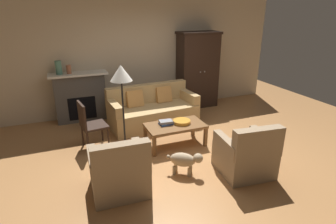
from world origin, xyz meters
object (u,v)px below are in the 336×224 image
object	(u,v)px
dog	(185,160)
coffee_table	(175,127)
book_stack	(166,123)
floor_lamp	(121,78)
fruit_bowl	(182,122)
armchair_near_right	(246,155)
armchair_near_left	(119,172)
couch	(152,111)
side_chair_wooden	(89,123)
armoire	(197,70)
fireplace	(80,96)
mantel_vase_jade	(59,68)
mantel_vase_terracotta	(69,69)

from	to	relation	value
dog	coffee_table	bearing A→B (deg)	75.16
book_stack	floor_lamp	world-z (taller)	floor_lamp
fruit_bowl	armchair_near_right	xyz separation A→B (m)	(0.50, -1.32, -0.14)
armchair_near_left	floor_lamp	size ratio (longest dim) A/B	0.55
couch	dog	world-z (taller)	couch
fruit_bowl	side_chair_wooden	world-z (taller)	side_chair_wooden
fruit_bowl	armchair_near_left	size ratio (longest dim) A/B	0.38
armoire	book_stack	distance (m)	2.49
fireplace	armoire	distance (m)	2.98
mantel_vase_jade	mantel_vase_terracotta	distance (m)	0.21
mantel_vase_jade	floor_lamp	world-z (taller)	floor_lamp
armoire	coffee_table	size ratio (longest dim) A/B	1.75
couch	armchair_near_left	size ratio (longest dim) A/B	2.25
fruit_bowl	armchair_near_right	size ratio (longest dim) A/B	0.38
armchair_near_left	fruit_bowl	bearing A→B (deg)	36.11
book_stack	coffee_table	bearing A→B (deg)	-23.58
side_chair_wooden	floor_lamp	distance (m)	1.14
armoire	fruit_bowl	bearing A→B (deg)	-124.51
fruit_bowl	book_stack	distance (m)	0.31
armoire	mantel_vase_jade	distance (m)	3.34
armoire	floor_lamp	bearing A→B (deg)	-141.49
coffee_table	armchair_near_left	bearing A→B (deg)	-141.47
fruit_bowl	mantel_vase_terracotta	bearing A→B (deg)	133.06
armchair_near_right	floor_lamp	distance (m)	2.33
book_stack	fruit_bowl	bearing A→B (deg)	-10.49
armchair_near_left	side_chair_wooden	size ratio (longest dim) A/B	0.98
couch	armchair_near_left	distance (m)	2.48
armoire	armchair_near_left	bearing A→B (deg)	-132.95
fruit_bowl	floor_lamp	distance (m)	1.45
book_stack	armchair_near_right	world-z (taller)	armchair_near_right
side_chair_wooden	armchair_near_left	bearing A→B (deg)	-82.07
mantel_vase_jade	dog	world-z (taller)	mantel_vase_jade
couch	armchair_near_left	xyz separation A→B (m)	(-1.23, -2.16, -0.00)
couch	mantel_vase_jade	xyz separation A→B (m)	(-1.82, 0.84, 0.95)
book_stack	mantel_vase_terracotta	xyz separation A→B (m)	(-1.52, 1.90, 0.76)
mantel_vase_jade	dog	distance (m)	3.52
book_stack	floor_lamp	size ratio (longest dim) A/B	0.16
floor_lamp	armchair_near_right	bearing A→B (deg)	-38.90
fireplace	coffee_table	size ratio (longest dim) A/B	1.15
mantel_vase_terracotta	side_chair_wooden	distance (m)	1.66
side_chair_wooden	floor_lamp	world-z (taller)	floor_lamp
fireplace	floor_lamp	size ratio (longest dim) A/B	0.78
floor_lamp	mantel_vase_terracotta	bearing A→B (deg)	110.00
coffee_table	armchair_near_left	world-z (taller)	armchair_near_left
armoire	couch	world-z (taller)	armoire
fruit_bowl	armchair_near_left	xyz separation A→B (m)	(-1.44, -1.05, -0.14)
floor_lamp	mantel_vase_jade	bearing A→B (deg)	114.94
mantel_vase_terracotta	dog	distance (m)	3.41
fireplace	mantel_vase_terracotta	distance (m)	0.67
coffee_table	armchair_near_left	xyz separation A→B (m)	(-1.30, -1.03, -0.05)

